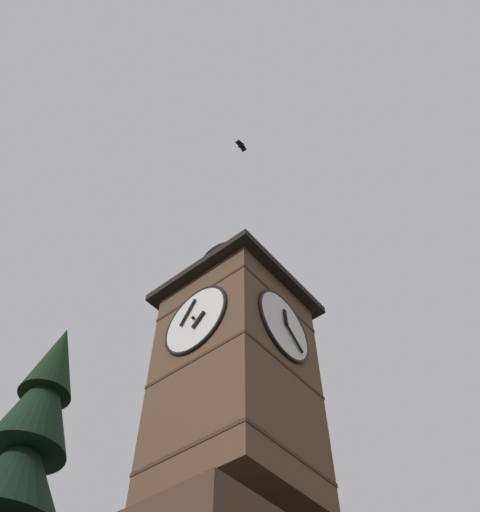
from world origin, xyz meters
name	(u,v)px	position (x,y,z in m)	size (l,w,h in m)	color
clock_tower	(236,362)	(1.01, 0.68, 12.39)	(4.25, 4.25, 10.48)	brown
flying_bird_high	(241,145)	(2.37, 2.01, 22.65)	(0.59, 0.31, 0.17)	black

